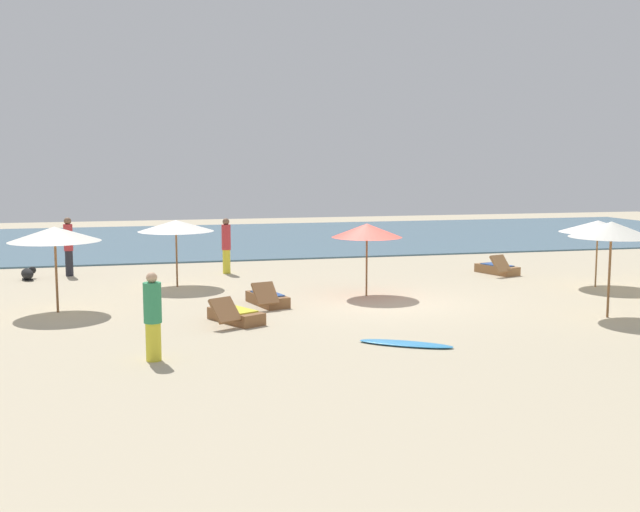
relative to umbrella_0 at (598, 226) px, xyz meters
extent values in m
plane|color=#BCAD8E|center=(-6.81, -0.77, -1.79)|extent=(60.00, 60.00, 0.00)
cube|color=#476B7F|center=(-6.81, 16.23, -1.76)|extent=(48.00, 16.00, 0.06)
cylinder|color=olive|center=(0.00, 0.00, -0.83)|extent=(0.05, 0.05, 1.92)
cone|color=white|center=(0.00, 0.00, 0.00)|extent=(2.21, 2.21, 0.35)
cylinder|color=brown|center=(-7.01, 0.21, -0.82)|extent=(0.05, 0.05, 1.95)
cone|color=#D84C3F|center=(-7.01, 0.21, 0.02)|extent=(1.93, 1.93, 0.37)
cylinder|color=brown|center=(-15.05, -0.13, -0.76)|extent=(0.06, 0.06, 2.06)
cone|color=silver|center=(-15.05, -0.13, 0.14)|extent=(2.20, 2.20, 0.36)
cylinder|color=brown|center=(-2.34, -3.95, -0.67)|extent=(0.06, 0.06, 2.23)
cone|color=silver|center=(-2.34, -3.95, 0.31)|extent=(1.95, 1.95, 0.37)
cylinder|color=brown|center=(-11.97, 3.01, -0.83)|extent=(0.05, 0.05, 1.93)
cone|color=white|center=(-11.97, 3.01, 0.02)|extent=(2.21, 2.21, 0.33)
cube|color=brown|center=(-9.88, -0.42, -1.65)|extent=(0.96, 1.60, 0.28)
cube|color=brown|center=(-10.06, -1.10, -1.37)|extent=(0.67, 0.62, 0.52)
cube|color=#2D4C8C|center=(-9.88, -0.42, -1.50)|extent=(0.76, 1.14, 0.03)
cube|color=olive|center=(-1.58, 3.11, -1.65)|extent=(1.05, 1.61, 0.28)
cube|color=olive|center=(-1.81, 2.45, -1.37)|extent=(0.69, 0.63, 0.54)
cube|color=#2D4C8C|center=(-1.58, 3.11, -1.50)|extent=(0.82, 1.16, 0.03)
cube|color=brown|center=(-10.96, -2.33, -1.65)|extent=(1.23, 1.61, 0.28)
cube|color=brown|center=(-11.28, -2.95, -1.38)|extent=(0.74, 0.71, 0.51)
cube|color=yellow|center=(-10.96, -2.33, -1.50)|extent=(0.94, 1.17, 0.03)
cylinder|color=#26262D|center=(-15.22, 6.02, -1.38)|extent=(0.34, 0.34, 0.82)
cylinder|color=#BF3338|center=(-15.22, 6.02, -0.54)|extent=(0.40, 0.40, 0.86)
sphere|color=brown|center=(-15.22, 6.02, -0.01)|extent=(0.23, 0.23, 0.23)
cylinder|color=yellow|center=(-12.90, -5.35, -1.43)|extent=(0.34, 0.34, 0.72)
cylinder|color=#338C59|center=(-12.90, -5.35, -0.70)|extent=(0.40, 0.40, 0.75)
sphere|color=tan|center=(-12.90, -5.35, -0.23)|extent=(0.20, 0.20, 0.20)
cylinder|color=yellow|center=(-10.23, 5.35, -1.39)|extent=(0.35, 0.35, 0.79)
cylinder|color=#BF3338|center=(-10.23, 5.35, -0.59)|extent=(0.42, 0.42, 0.83)
sphere|color=brown|center=(-10.23, 5.35, -0.07)|extent=(0.22, 0.22, 0.22)
cube|color=black|center=(-16.44, 5.45, -1.77)|extent=(0.37, 0.50, 0.04)
ellipsoid|color=black|center=(-16.44, 5.45, -1.59)|extent=(0.56, 0.81, 0.33)
sphere|color=black|center=(-16.32, 5.76, -1.53)|extent=(0.23, 0.23, 0.23)
ellipsoid|color=#338CCC|center=(-7.94, -5.38, -1.76)|extent=(1.86, 1.40, 0.07)
camera|label=1|loc=(-13.21, -19.36, 1.88)|focal=42.41mm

